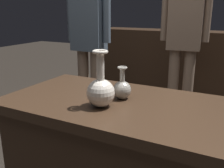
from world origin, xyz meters
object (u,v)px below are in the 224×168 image
object	(u,v)px
vase_centerpiece	(101,90)
visitor_center_back	(184,32)
vase_tall_behind	(122,88)
visitor_near_left	(89,32)

from	to	relation	value
vase_centerpiece	visitor_center_back	world-z (taller)	visitor_center_back
vase_centerpiece	vase_tall_behind	xyz separation A→B (m)	(0.04, 0.15, -0.03)
vase_tall_behind	visitor_center_back	distance (m)	1.49
visitor_center_back	vase_centerpiece	bearing A→B (deg)	82.52
visitor_near_left	visitor_center_back	bearing A→B (deg)	-149.01
visitor_near_left	vase_centerpiece	bearing A→B (deg)	124.38
vase_tall_behind	visitor_near_left	xyz separation A→B (m)	(-0.83, 0.99, 0.18)
vase_tall_behind	visitor_center_back	world-z (taller)	visitor_center_back
visitor_center_back	vase_tall_behind	bearing A→B (deg)	84.06
vase_tall_behind	visitor_near_left	distance (m)	1.30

